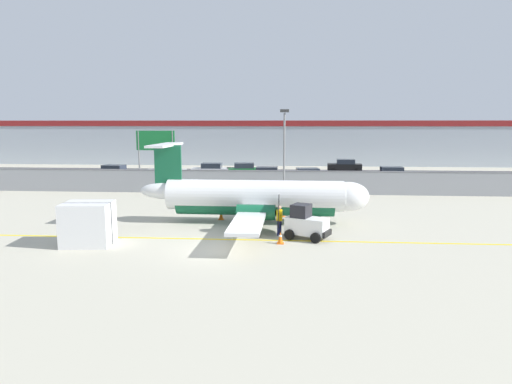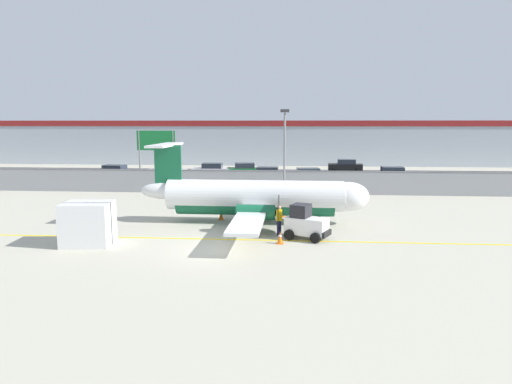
{
  "view_description": "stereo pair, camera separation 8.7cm",
  "coord_description": "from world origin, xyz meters",
  "px_view_note": "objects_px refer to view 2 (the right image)",
  "views": [
    {
      "loc": [
        3.58,
        -21.73,
        6.26
      ],
      "look_at": [
        1.44,
        7.27,
        1.8
      ],
      "focal_mm": 32.0,
      "sensor_mm": 36.0,
      "label": 1
    },
    {
      "loc": [
        3.67,
        -21.73,
        6.26
      ],
      "look_at": [
        1.44,
        7.27,
        1.8
      ],
      "focal_mm": 32.0,
      "sensor_mm": 36.0,
      "label": 2
    }
  ],
  "objects_px": {
    "parked_car_2": "(211,170)",
    "parked_car_3": "(246,170)",
    "traffic_cone_near_left": "(280,238)",
    "parked_car_7": "(391,175)",
    "parked_car_6": "(345,166)",
    "parked_car_1": "(167,172)",
    "traffic_cone_far_left": "(221,215)",
    "parked_car_5": "(309,176)",
    "apron_light_pole": "(285,147)",
    "highway_sign": "(156,145)",
    "ground_crew_worker": "(279,219)",
    "traffic_cone_near_right": "(282,212)",
    "commuter_airplane": "(259,198)",
    "cargo_container": "(88,224)",
    "parked_car_0": "(116,172)",
    "baggage_tug": "(306,223)",
    "parked_car_4": "(266,175)"
  },
  "relations": [
    {
      "from": "parked_car_2",
      "to": "parked_car_3",
      "type": "xyz_separation_m",
      "value": [
        3.84,
        0.52,
        0.0
      ]
    },
    {
      "from": "traffic_cone_near_left",
      "to": "parked_car_7",
      "type": "xyz_separation_m",
      "value": [
        10.89,
        24.8,
        0.58
      ]
    },
    {
      "from": "parked_car_6",
      "to": "parked_car_7",
      "type": "height_order",
      "value": "same"
    },
    {
      "from": "parked_car_1",
      "to": "parked_car_6",
      "type": "relative_size",
      "value": 1.0
    },
    {
      "from": "traffic_cone_far_left",
      "to": "parked_car_5",
      "type": "relative_size",
      "value": 0.15
    },
    {
      "from": "traffic_cone_far_left",
      "to": "apron_light_pole",
      "type": "height_order",
      "value": "apron_light_pole"
    },
    {
      "from": "parked_car_7",
      "to": "highway_sign",
      "type": "bearing_deg",
      "value": 17.61
    },
    {
      "from": "ground_crew_worker",
      "to": "parked_car_1",
      "type": "bearing_deg",
      "value": 141.94
    },
    {
      "from": "traffic_cone_near_right",
      "to": "apron_light_pole",
      "type": "relative_size",
      "value": 0.09
    },
    {
      "from": "parked_car_3",
      "to": "highway_sign",
      "type": "distance_m",
      "value": 12.71
    },
    {
      "from": "commuter_airplane",
      "to": "parked_car_5",
      "type": "height_order",
      "value": "commuter_airplane"
    },
    {
      "from": "commuter_airplane",
      "to": "cargo_container",
      "type": "height_order",
      "value": "commuter_airplane"
    },
    {
      "from": "ground_crew_worker",
      "to": "parked_car_1",
      "type": "height_order",
      "value": "same"
    },
    {
      "from": "traffic_cone_near_left",
      "to": "traffic_cone_near_right",
      "type": "relative_size",
      "value": 1.0
    },
    {
      "from": "ground_crew_worker",
      "to": "traffic_cone_far_left",
      "type": "xyz_separation_m",
      "value": [
        -3.87,
        3.92,
        -0.64
      ]
    },
    {
      "from": "cargo_container",
      "to": "apron_light_pole",
      "type": "height_order",
      "value": "apron_light_pole"
    },
    {
      "from": "traffic_cone_near_left",
      "to": "parked_car_5",
      "type": "distance_m",
      "value": 22.8
    },
    {
      "from": "parked_car_3",
      "to": "traffic_cone_far_left",
      "type": "bearing_deg",
      "value": -95.41
    },
    {
      "from": "cargo_container",
      "to": "parked_car_2",
      "type": "relative_size",
      "value": 0.61
    },
    {
      "from": "parked_car_0",
      "to": "highway_sign",
      "type": "bearing_deg",
      "value": -36.92
    },
    {
      "from": "parked_car_3",
      "to": "parked_car_6",
      "type": "relative_size",
      "value": 1.02
    },
    {
      "from": "commuter_airplane",
      "to": "ground_crew_worker",
      "type": "relative_size",
      "value": 9.42
    },
    {
      "from": "ground_crew_worker",
      "to": "traffic_cone_near_left",
      "type": "bearing_deg",
      "value": -63.16
    },
    {
      "from": "commuter_airplane",
      "to": "parked_car_2",
      "type": "bearing_deg",
      "value": 107.78
    },
    {
      "from": "baggage_tug",
      "to": "parked_car_2",
      "type": "bearing_deg",
      "value": 134.79
    },
    {
      "from": "parked_car_3",
      "to": "parked_car_5",
      "type": "height_order",
      "value": "same"
    },
    {
      "from": "parked_car_5",
      "to": "parked_car_6",
      "type": "xyz_separation_m",
      "value": [
        4.93,
        11.54,
        0.0
      ]
    },
    {
      "from": "baggage_tug",
      "to": "traffic_cone_far_left",
      "type": "xyz_separation_m",
      "value": [
        -5.32,
        4.55,
        -0.54
      ]
    },
    {
      "from": "parked_car_1",
      "to": "parked_car_2",
      "type": "distance_m",
      "value": 4.94
    },
    {
      "from": "traffic_cone_near_left",
      "to": "parked_car_2",
      "type": "relative_size",
      "value": 0.15
    },
    {
      "from": "traffic_cone_far_left",
      "to": "ground_crew_worker",
      "type": "bearing_deg",
      "value": -45.37
    },
    {
      "from": "parked_car_1",
      "to": "parked_car_4",
      "type": "distance_m",
      "value": 11.14
    },
    {
      "from": "ground_crew_worker",
      "to": "baggage_tug",
      "type": "bearing_deg",
      "value": 0.1
    },
    {
      "from": "parked_car_4",
      "to": "highway_sign",
      "type": "relative_size",
      "value": 0.77
    },
    {
      "from": "traffic_cone_near_right",
      "to": "parked_car_4",
      "type": "bearing_deg",
      "value": 96.65
    },
    {
      "from": "traffic_cone_near_left",
      "to": "parked_car_7",
      "type": "relative_size",
      "value": 0.15
    },
    {
      "from": "parked_car_0",
      "to": "parked_car_5",
      "type": "height_order",
      "value": "same"
    },
    {
      "from": "parked_car_0",
      "to": "cargo_container",
      "type": "bearing_deg",
      "value": -63.88
    },
    {
      "from": "parked_car_3",
      "to": "parked_car_6",
      "type": "xyz_separation_m",
      "value": [
        11.9,
        6.03,
        0.0
      ]
    },
    {
      "from": "parked_car_5",
      "to": "parked_car_3",
      "type": "bearing_deg",
      "value": 134.92
    },
    {
      "from": "ground_crew_worker",
      "to": "traffic_cone_near_right",
      "type": "bearing_deg",
      "value": 112.95
    },
    {
      "from": "baggage_tug",
      "to": "parked_car_6",
      "type": "height_order",
      "value": "baggage_tug"
    },
    {
      "from": "parked_car_2",
      "to": "apron_light_pole",
      "type": "height_order",
      "value": "apron_light_pole"
    },
    {
      "from": "traffic_cone_near_right",
      "to": "cargo_container",
      "type": "bearing_deg",
      "value": -141.56
    },
    {
      "from": "parked_car_7",
      "to": "parked_car_5",
      "type": "bearing_deg",
      "value": 15.73
    },
    {
      "from": "parked_car_2",
      "to": "cargo_container",
      "type": "bearing_deg",
      "value": 86.62
    },
    {
      "from": "parked_car_5",
      "to": "apron_light_pole",
      "type": "relative_size",
      "value": 0.6
    },
    {
      "from": "parked_car_4",
      "to": "parked_car_5",
      "type": "distance_m",
      "value": 4.5
    },
    {
      "from": "parked_car_6",
      "to": "highway_sign",
      "type": "height_order",
      "value": "highway_sign"
    },
    {
      "from": "apron_light_pole",
      "to": "parked_car_3",
      "type": "bearing_deg",
      "value": 107.2
    }
  ]
}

